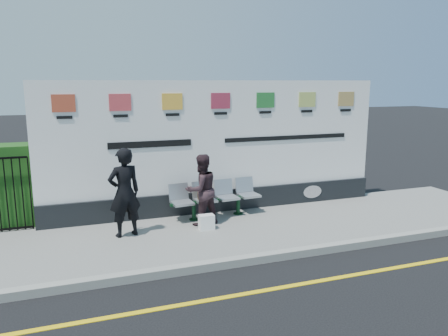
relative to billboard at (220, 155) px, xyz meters
name	(u,v)px	position (x,y,z in m)	size (l,w,h in m)	color
ground	(272,290)	(-0.50, -3.85, -1.42)	(80.00, 80.00, 0.00)	black
pavement	(218,233)	(-0.50, -1.35, -1.36)	(14.00, 3.00, 0.12)	slate
kerb	(246,260)	(-0.50, -2.85, -1.35)	(14.00, 0.18, 0.14)	gray
yellow_line	(272,289)	(-0.50, -3.85, -1.42)	(14.00, 0.10, 0.01)	yellow
billboard	(220,155)	(0.00, 0.00, 0.00)	(8.00, 0.30, 3.00)	black
bench	(217,207)	(-0.24, -0.49, -1.08)	(2.04, 0.54, 0.44)	#ACB0B5
woman_left	(124,192)	(-2.30, -1.04, -0.43)	(0.64, 0.42, 1.74)	black
woman_right	(201,190)	(-0.70, -0.87, -0.55)	(0.73, 0.57, 1.50)	#311F25
handbag_brown	(205,193)	(-0.51, -0.51, -0.74)	(0.32, 0.14, 0.25)	#301F0D
carrier_bag_white	(207,222)	(-0.71, -1.23, -1.15)	(0.31, 0.19, 0.31)	white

